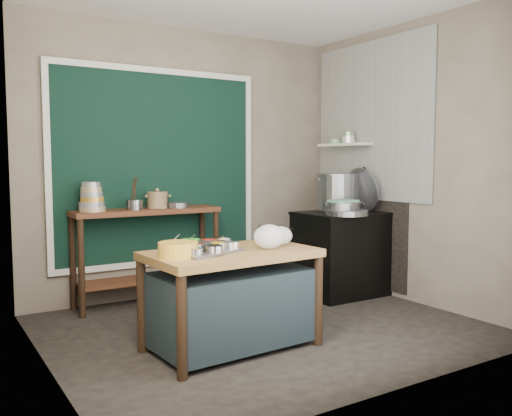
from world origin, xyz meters
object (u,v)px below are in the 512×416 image
stove_block (342,255)px  utensil_cup (134,205)px  back_counter (147,256)px  stock_pot (338,192)px  prep_table (231,300)px  steamer (343,208)px  yellow_basin (178,250)px  condiment_tray (203,251)px  saucepan (272,233)px  ceramic_crock (157,201)px

stove_block → utensil_cup: 2.23m
back_counter → stock_pot: 2.16m
prep_table → steamer: (1.68, 0.67, 0.57)m
prep_table → yellow_basin: 0.63m
condiment_tray → stove_block: bearing=22.1°
stock_pot → back_counter: bearing=164.9°
stock_pot → steamer: size_ratio=1.33×
back_counter → prep_table: bearing=-87.7°
stove_block → saucepan: bearing=-155.5°
saucepan → utensil_cup: utensil_cup is taller
prep_table → condiment_tray: size_ratio=2.44×
utensil_cup → steamer: (1.89, -0.85, -0.06)m
yellow_basin → stock_pot: stock_pot is taller
utensil_cup → condiment_tray: bearing=-90.8°
stove_block → stock_pot: stock_pot is taller
saucepan → ceramic_crock: (-0.49, 1.32, 0.21)m
prep_table → stove_block: size_ratio=1.39×
yellow_basin → saucepan: size_ratio=1.18×
prep_table → condiment_tray: (-0.23, 0.01, 0.39)m
utensil_cup → stock_pot: bearing=-12.7°
condiment_tray → prep_table: bearing=-3.1°
saucepan → back_counter: bearing=104.7°
utensil_cup → stove_block: bearing=-18.3°
yellow_basin → stock_pot: bearing=24.7°
stock_pot → saucepan: bearing=-150.7°
condiment_tray → back_counter: bearing=84.0°
ceramic_crock → stove_block: bearing=-22.2°
stove_block → saucepan: (-1.30, -0.59, 0.39)m
condiment_tray → utensil_cup: 1.53m
stove_block → condiment_tray: bearing=-157.9°
stock_pot → ceramic_crock: bearing=164.1°
prep_table → saucepan: bearing=22.4°
yellow_basin → saucepan: 1.05m
back_counter → utensil_cup: 0.55m
stove_block → utensil_cup: bearing=161.7°
back_counter → saucepan: 1.49m
prep_table → yellow_basin: size_ratio=4.50×
stock_pot → condiment_tray: bearing=-154.6°
back_counter → yellow_basin: (-0.39, -1.64, 0.33)m
prep_table → yellow_basin: bearing=-175.6°
stove_block → ceramic_crock: ceramic_crock is taller
saucepan → ceramic_crock: 1.43m
ceramic_crock → back_counter: bearing=-179.8°
back_counter → steamer: steamer is taller
saucepan → prep_table: bearing=-164.2°
stove_block → prep_table: bearing=-155.2°
prep_table → saucepan: size_ratio=5.31×
back_counter → ceramic_crock: 0.56m
back_counter → yellow_basin: back_counter is taller
stock_pot → utensil_cup: bearing=167.3°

